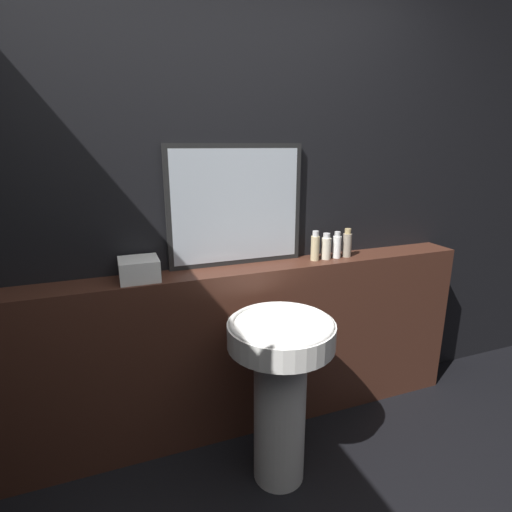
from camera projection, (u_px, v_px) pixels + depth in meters
wall_back at (233, 212)px, 2.18m from camera, size 8.00×0.06×2.50m
vanity_counter at (243, 350)px, 2.26m from camera, size 2.74×0.22×0.97m
pedestal_sink at (280, 381)px, 1.87m from camera, size 0.49×0.49×0.84m
mirror at (237, 206)px, 2.12m from camera, size 0.74×0.03×0.64m
towel_stack at (139, 269)px, 1.93m from camera, size 0.19×0.18×0.11m
shampoo_bottle at (315, 247)px, 2.25m from camera, size 0.05×0.05×0.17m
conditioner_bottle at (326, 247)px, 2.28m from camera, size 0.06×0.06×0.15m
lotion_bottle at (337, 246)px, 2.31m from camera, size 0.05×0.05×0.15m
body_wash_bottle at (347, 244)px, 2.33m from camera, size 0.05×0.05×0.17m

